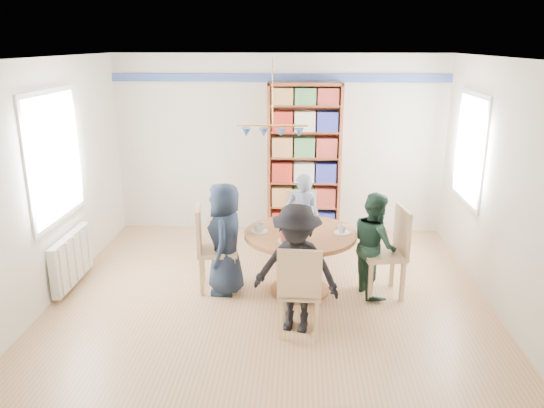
# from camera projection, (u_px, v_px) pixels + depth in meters

# --- Properties ---
(ground) EXTENTS (5.00, 5.00, 0.00)m
(ground) POSITION_uv_depth(u_px,v_px,m) (270.00, 301.00, 6.09)
(ground) COLOR tan
(room_shell) EXTENTS (5.00, 5.00, 5.00)m
(room_shell) POSITION_uv_depth(u_px,v_px,m) (253.00, 145.00, 6.44)
(room_shell) COLOR white
(room_shell) RESTS_ON ground
(radiator) EXTENTS (0.12, 1.00, 0.60)m
(radiator) POSITION_uv_depth(u_px,v_px,m) (72.00, 259.00, 6.39)
(radiator) COLOR silver
(radiator) RESTS_ON ground
(dining_table) EXTENTS (1.30, 1.30, 0.75)m
(dining_table) POSITION_uv_depth(u_px,v_px,m) (300.00, 248.00, 6.17)
(dining_table) COLOR #986131
(dining_table) RESTS_ON ground
(chair_left) EXTENTS (0.52, 0.52, 1.04)m
(chair_left) POSITION_uv_depth(u_px,v_px,m) (210.00, 244.00, 6.25)
(chair_left) COLOR #DAB486
(chair_left) RESTS_ON ground
(chair_right) EXTENTS (0.53, 0.53, 1.06)m
(chair_right) POSITION_uv_depth(u_px,v_px,m) (391.00, 247.00, 6.12)
(chair_right) COLOR #DAB486
(chair_right) RESTS_ON ground
(chair_far) EXTENTS (0.45, 0.45, 0.95)m
(chair_far) POSITION_uv_depth(u_px,v_px,m) (301.00, 223.00, 7.12)
(chair_far) COLOR #DAB486
(chair_far) RESTS_ON ground
(chair_near) EXTENTS (0.45, 0.45, 0.98)m
(chair_near) POSITION_uv_depth(u_px,v_px,m) (300.00, 287.00, 5.23)
(chair_near) COLOR #DAB486
(chair_near) RESTS_ON ground
(person_left) EXTENTS (0.43, 0.65, 1.33)m
(person_left) POSITION_uv_depth(u_px,v_px,m) (225.00, 239.00, 6.15)
(person_left) COLOR #162032
(person_left) RESTS_ON ground
(person_right) EXTENTS (0.60, 0.69, 1.23)m
(person_right) POSITION_uv_depth(u_px,v_px,m) (374.00, 244.00, 6.12)
(person_right) COLOR #1A3428
(person_right) RESTS_ON ground
(person_far) EXTENTS (0.49, 0.35, 1.23)m
(person_far) POSITION_uv_depth(u_px,v_px,m) (303.00, 219.00, 6.99)
(person_far) COLOR gray
(person_far) RESTS_ON ground
(person_near) EXTENTS (0.97, 0.70, 1.35)m
(person_near) POSITION_uv_depth(u_px,v_px,m) (296.00, 269.00, 5.31)
(person_near) COLOR black
(person_near) RESTS_ON ground
(bookshelf) EXTENTS (1.09, 0.33, 2.30)m
(bookshelf) POSITION_uv_depth(u_px,v_px,m) (304.00, 161.00, 7.97)
(bookshelf) COLOR brown
(bookshelf) RESTS_ON ground
(tableware) EXTENTS (1.15, 1.15, 0.30)m
(tableware) POSITION_uv_depth(u_px,v_px,m) (298.00, 226.00, 6.12)
(tableware) COLOR white
(tableware) RESTS_ON dining_table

